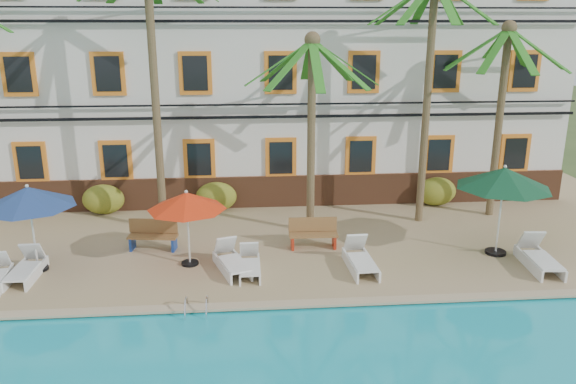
{
  "coord_description": "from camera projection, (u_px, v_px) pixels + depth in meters",
  "views": [
    {
      "loc": [
        0.12,
        -13.3,
        6.91
      ],
      "look_at": [
        1.44,
        3.0,
        2.0
      ],
      "focal_mm": 35.0,
      "sensor_mm": 36.0,
      "label": 1
    }
  ],
  "objects": [
    {
      "name": "ground",
      "position": [
        242.0,
        299.0,
        14.67
      ],
      "size": [
        100.0,
        100.0,
        0.0
      ],
      "primitive_type": "plane",
      "color": "#384C23",
      "rests_on": "ground"
    },
    {
      "name": "pool_deck",
      "position": [
        242.0,
        228.0,
        19.41
      ],
      "size": [
        30.0,
        12.0,
        0.25
      ],
      "primitive_type": "cube",
      "color": "tan",
      "rests_on": "ground"
    },
    {
      "name": "pool_coping",
      "position": [
        242.0,
        306.0,
        13.73
      ],
      "size": [
        30.0,
        0.35,
        0.06
      ],
      "primitive_type": "cube",
      "color": "tan",
      "rests_on": "pool_deck"
    },
    {
      "name": "hotel_building",
      "position": [
        238.0,
        64.0,
        22.66
      ],
      "size": [
        25.4,
        6.44,
        10.22
      ],
      "color": "silver",
      "rests_on": "pool_deck"
    },
    {
      "name": "palm_b",
      "position": [
        153.0,
        58.0,
        17.31
      ],
      "size": [
        4.19,
        4.19,
        8.93
      ],
      "color": "brown",
      "rests_on": "pool_deck"
    },
    {
      "name": "palm_c",
      "position": [
        312.0,
        105.0,
        17.61
      ],
      "size": [
        4.19,
        4.19,
        6.45
      ],
      "color": "brown",
      "rests_on": "pool_deck"
    },
    {
      "name": "palm_d",
      "position": [
        429.0,
        68.0,
        18.32
      ],
      "size": [
        4.19,
        4.19,
        8.26
      ],
      "color": "brown",
      "rests_on": "pool_deck"
    },
    {
      "name": "palm_e",
      "position": [
        502.0,
        92.0,
        19.18
      ],
      "size": [
        4.19,
        4.19,
        6.79
      ],
      "color": "brown",
      "rests_on": "pool_deck"
    },
    {
      "name": "shrub_left",
      "position": [
        103.0,
        199.0,
        20.35
      ],
      "size": [
        1.5,
        0.9,
        1.1
      ],
      "primitive_type": "ellipsoid",
      "color": "#2C5B1A",
      "rests_on": "pool_deck"
    },
    {
      "name": "shrub_mid",
      "position": [
        216.0,
        197.0,
        20.67
      ],
      "size": [
        1.5,
        0.9,
        1.1
      ],
      "primitive_type": "ellipsoid",
      "color": "#2C5B1A",
      "rests_on": "pool_deck"
    },
    {
      "name": "shrub_right",
      "position": [
        436.0,
        191.0,
        21.32
      ],
      "size": [
        1.5,
        0.9,
        1.1
      ],
      "primitive_type": "ellipsoid",
      "color": "#2C5B1A",
      "rests_on": "pool_deck"
    },
    {
      "name": "umbrella_blue",
      "position": [
        28.0,
        197.0,
        15.22
      ],
      "size": [
        2.52,
        2.52,
        2.52
      ],
      "color": "black",
      "rests_on": "pool_deck"
    },
    {
      "name": "umbrella_red",
      "position": [
        187.0,
        201.0,
        15.66
      ],
      "size": [
        2.23,
        2.23,
        2.24
      ],
      "color": "black",
      "rests_on": "pool_deck"
    },
    {
      "name": "umbrella_green",
      "position": [
        504.0,
        178.0,
        16.28
      ],
      "size": [
        2.76,
        2.76,
        2.76
      ],
      "color": "black",
      "rests_on": "pool_deck"
    },
    {
      "name": "lounger_b",
      "position": [
        26.0,
        268.0,
        15.28
      ],
      "size": [
        0.64,
        1.77,
        0.84
      ],
      "color": "white",
      "rests_on": "pool_deck"
    },
    {
      "name": "lounger_c",
      "position": [
        231.0,
        261.0,
        15.74
      ],
      "size": [
        1.17,
        1.92,
        0.85
      ],
      "color": "white",
      "rests_on": "pool_deck"
    },
    {
      "name": "lounger_d",
      "position": [
        250.0,
        264.0,
        15.58
      ],
      "size": [
        0.59,
        1.63,
        0.77
      ],
      "color": "white",
      "rests_on": "pool_deck"
    },
    {
      "name": "lounger_e",
      "position": [
        360.0,
        259.0,
        15.83
      ],
      "size": [
        0.75,
        1.9,
        0.89
      ],
      "color": "white",
      "rests_on": "pool_deck"
    },
    {
      "name": "lounger_f",
      "position": [
        539.0,
        257.0,
        15.92
      ],
      "size": [
        0.86,
        2.01,
        0.93
      ],
      "color": "white",
      "rests_on": "pool_deck"
    },
    {
      "name": "bench_left",
      "position": [
        153.0,
        234.0,
        17.2
      ],
      "size": [
        1.55,
        0.67,
        0.93
      ],
      "color": "olive",
      "rests_on": "pool_deck"
    },
    {
      "name": "bench_right",
      "position": [
        313.0,
        233.0,
        17.33
      ],
      "size": [
        1.51,
        0.5,
        0.93
      ],
      "color": "olive",
      "rests_on": "pool_deck"
    },
    {
      "name": "pool_ladder",
      "position": [
        197.0,
        311.0,
        13.56
      ],
      "size": [
        0.54,
        0.74,
        0.74
      ],
      "color": "silver",
      "rests_on": "ground"
    }
  ]
}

